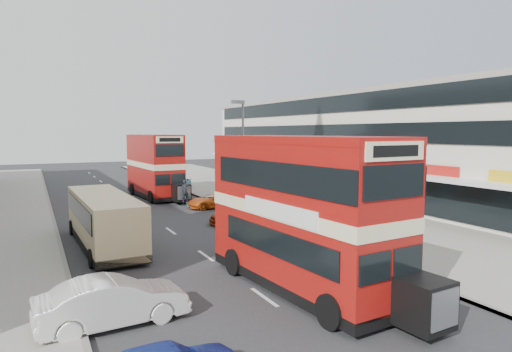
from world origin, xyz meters
TOP-DOWN VIEW (x-y plane):
  - ground at (0.00, 0.00)m, footprint 160.00×160.00m
  - road_surface at (0.00, 20.00)m, footprint 12.00×90.00m
  - pavement_right at (12.00, 20.00)m, footprint 12.00×90.00m
  - kerb_left at (-6.10, 20.00)m, footprint 0.20×90.00m
  - kerb_right at (6.10, 20.00)m, footprint 0.20×90.00m
  - commercial_row at (19.95, 22.00)m, footprint 9.90×46.20m
  - street_lamp at (6.52, 18.00)m, footprint 1.00×0.20m
  - bus_main at (1.62, 2.09)m, footprint 3.55×10.12m
  - bus_second at (2.58, 28.11)m, footprint 3.26×9.91m
  - coach at (-4.04, 12.00)m, footprint 2.74×9.49m
  - car_left_front at (-5.17, 2.00)m, footprint 4.60×1.91m
  - car_right_a at (4.67, 14.13)m, footprint 4.33×2.14m
  - car_right_b at (5.24, 20.49)m, footprint 4.07×1.88m
  - car_right_c at (5.22, 32.74)m, footprint 4.49×2.29m
  - pedestrian_near at (8.15, 15.48)m, footprint 0.79×0.78m
  - cyclist at (3.53, 22.24)m, footprint 0.79×1.71m

SIDE VIEW (x-z plane):
  - ground at x=0.00m, z-range 0.00..0.00m
  - road_surface at x=0.00m, z-range 0.00..0.01m
  - pavement_right at x=12.00m, z-range 0.00..0.15m
  - kerb_left at x=-6.10m, z-range -0.01..0.15m
  - kerb_right at x=6.10m, z-range -0.01..0.15m
  - car_right_b at x=5.24m, z-range 0.00..1.13m
  - car_right_a at x=4.67m, z-range 0.00..1.21m
  - cyclist at x=3.53m, z-range -0.33..1.75m
  - car_right_c at x=5.22m, z-range 0.00..1.47m
  - car_left_front at x=-5.17m, z-range 0.00..1.48m
  - pedestrian_near at x=8.15m, z-range 0.15..1.95m
  - coach at x=-4.04m, z-range 0.22..2.72m
  - bus_second at x=2.58m, z-range 0.14..5.57m
  - bus_main at x=1.62m, z-range 0.15..5.68m
  - commercial_row at x=19.95m, z-range 0.05..9.35m
  - street_lamp at x=6.52m, z-range 0.72..8.85m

